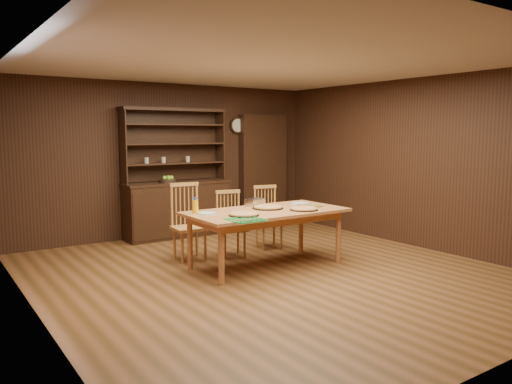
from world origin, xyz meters
TOP-DOWN VIEW (x-y plane):
  - floor at (0.00, 0.00)m, footprint 6.00×6.00m
  - room_shell at (0.00, 0.00)m, footprint 6.00×6.00m
  - china_hutch at (-0.00, 2.75)m, footprint 1.84×0.52m
  - doorway at (1.90, 2.90)m, footprint 1.00×0.18m
  - wall_clock at (1.35, 2.96)m, footprint 0.30×0.05m
  - dining_table at (0.14, 0.34)m, footprint 2.10×1.05m
  - chair_left at (-0.55, 1.27)m, footprint 0.48×0.46m
  - chair_center at (0.05, 1.11)m, footprint 0.45×0.44m
  - chair_right at (0.81, 1.24)m, footprint 0.46×0.45m
  - pizza_left at (-0.34, 0.14)m, footprint 0.38×0.38m
  - pizza_right at (0.56, 0.06)m, footprint 0.38×0.38m
  - pizza_center at (0.24, 0.44)m, footprint 0.42×0.42m
  - cooling_rack at (-0.49, -0.14)m, footprint 0.43×0.43m
  - plate_left at (-0.65, 0.51)m, footprint 0.24×0.24m
  - plate_right at (0.89, 0.55)m, footprint 0.27×0.27m
  - foil_dish at (0.24, 0.75)m, footprint 0.29×0.23m
  - juice_bottle at (-0.75, 0.63)m, footprint 0.08×0.08m
  - pot_holder_a at (0.88, 0.23)m, footprint 0.21×0.21m
  - pot_holder_b at (0.83, 0.35)m, footprint 0.25×0.25m
  - fruit_bowl at (-0.19, 2.69)m, footprint 0.28×0.28m

SIDE VIEW (x-z plane):
  - floor at x=0.00m, z-range 0.00..0.00m
  - chair_center at x=0.05m, z-range 0.03..0.97m
  - chair_right at x=0.81m, z-range 0.03..0.98m
  - chair_left at x=-0.55m, z-range 0.03..1.10m
  - china_hutch at x=0.00m, z-range -0.49..1.68m
  - dining_table at x=0.14m, z-range 0.30..1.05m
  - pot_holder_a at x=0.88m, z-range 0.75..0.76m
  - pot_holder_b at x=0.83m, z-range 0.75..0.76m
  - cooling_rack at x=-0.49m, z-range 0.75..0.77m
  - plate_right at x=0.89m, z-range 0.75..0.77m
  - plate_left at x=-0.65m, z-range 0.75..0.77m
  - pizza_center at x=0.24m, z-range 0.75..0.79m
  - pizza_left at x=-0.34m, z-range 0.75..0.79m
  - pizza_right at x=0.56m, z-range 0.75..0.79m
  - foil_dish at x=0.24m, z-range 0.75..0.85m
  - juice_bottle at x=-0.75m, z-range 0.74..0.94m
  - fruit_bowl at x=-0.19m, z-range 0.92..1.04m
  - doorway at x=1.90m, z-range 0.00..2.10m
  - room_shell at x=0.00m, z-range -1.42..4.58m
  - wall_clock at x=1.35m, z-range 1.75..2.05m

